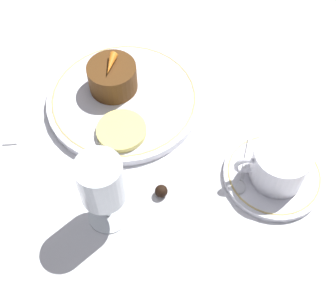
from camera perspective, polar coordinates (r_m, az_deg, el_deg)
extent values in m
plane|color=white|center=(0.78, -6.46, 3.89)|extent=(3.00, 3.00, 0.00)
cylinder|color=white|center=(0.79, -5.38, 5.78)|extent=(0.26, 0.26, 0.01)
torus|color=tan|center=(0.78, -5.41, 6.05)|extent=(0.24, 0.24, 0.00)
cylinder|color=white|center=(0.72, 12.73, -3.37)|extent=(0.15, 0.15, 0.01)
torus|color=tan|center=(0.72, 12.78, -3.21)|extent=(0.14, 0.14, 0.00)
cylinder|color=white|center=(0.69, 13.50, -2.06)|extent=(0.08, 0.08, 0.06)
cylinder|color=#9E7A4C|center=(0.69, 13.57, -1.89)|extent=(0.07, 0.07, 0.05)
torus|color=white|center=(0.68, 9.43, -2.25)|extent=(0.03, 0.01, 0.04)
cube|color=silver|center=(0.72, 9.48, -1.48)|extent=(0.03, 0.08, 0.00)
ellipsoid|color=silver|center=(0.69, 8.83, -4.90)|extent=(0.02, 0.03, 0.00)
cylinder|color=silver|center=(0.68, -7.24, -8.14)|extent=(0.06, 0.06, 0.01)
cylinder|color=silver|center=(0.65, -7.52, -6.95)|extent=(0.01, 0.01, 0.06)
cylinder|color=silver|center=(0.60, -8.19, -4.14)|extent=(0.06, 0.06, 0.07)
cylinder|color=#5B0F1E|center=(0.61, -8.04, -4.80)|extent=(0.05, 0.05, 0.04)
cube|color=silver|center=(0.84, -17.96, 6.64)|extent=(0.01, 0.13, 0.01)
cube|color=silver|center=(0.79, -18.57, 1.82)|extent=(0.02, 0.05, 0.01)
cylinder|color=#563314|center=(0.78, -6.44, 8.47)|extent=(0.08, 0.08, 0.05)
cone|color=orange|center=(0.76, -6.66, 10.04)|extent=(0.02, 0.04, 0.01)
cylinder|color=#EFE075|center=(0.73, -5.70, 2.00)|extent=(0.08, 0.08, 0.01)
sphere|color=black|center=(0.68, -0.83, -5.40)|extent=(0.02, 0.02, 0.02)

